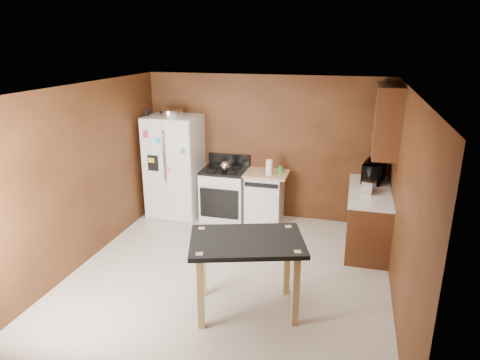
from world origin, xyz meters
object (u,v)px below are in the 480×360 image
at_px(kettle, 225,166).
at_px(roasting_pan, 172,113).
at_px(paper_towel, 269,167).
at_px(microwave, 374,172).
at_px(refrigerator, 175,166).
at_px(pen_cup, 146,113).
at_px(gas_range, 225,193).
at_px(toaster, 369,186).
at_px(dishwasher, 265,196).
at_px(green_canister, 280,169).
at_px(island, 247,250).

bearing_deg(kettle, roasting_pan, 174.59).
xyz_separation_m(kettle, paper_towel, (0.77, 0.01, 0.03)).
distance_m(microwave, refrigerator, 3.40).
distance_m(pen_cup, gas_range, 1.94).
bearing_deg(roasting_pan, pen_cup, -159.74).
xyz_separation_m(toaster, dishwasher, (-1.68, 0.61, -0.54)).
distance_m(pen_cup, green_canister, 2.50).
distance_m(kettle, gas_range, 0.54).
relative_size(green_canister, gas_range, 0.09).
bearing_deg(toaster, green_canister, 169.99).
bearing_deg(green_canister, microwave, -4.53).
bearing_deg(roasting_pan, refrigerator, -59.23).
bearing_deg(kettle, refrigerator, 177.65).
xyz_separation_m(paper_towel, dishwasher, (-0.09, 0.12, -0.57)).
xyz_separation_m(pen_cup, microwave, (3.83, 0.14, -0.81)).
distance_m(gas_range, dishwasher, 0.72).
bearing_deg(green_canister, toaster, -25.87).
bearing_deg(toaster, dishwasher, 175.82).
bearing_deg(paper_towel, microwave, 2.71).
xyz_separation_m(pen_cup, dishwasher, (2.07, 0.18, -1.40)).
xyz_separation_m(green_canister, dishwasher, (-0.25, -0.08, -0.49)).
relative_size(toaster, dishwasher, 0.29).
bearing_deg(gas_range, dishwasher, 1.94).
bearing_deg(microwave, refrigerator, 103.45).
height_order(green_canister, toaster, toaster).
distance_m(roasting_pan, island, 3.44).
distance_m(paper_towel, island, 2.53).
distance_m(pen_cup, paper_towel, 2.31).
bearing_deg(dishwasher, paper_towel, -52.33).
distance_m(roasting_pan, refrigerator, 0.95).
bearing_deg(pen_cup, microwave, 2.13).
bearing_deg(refrigerator, island, -52.19).
height_order(kettle, refrigerator, refrigerator).
height_order(microwave, gas_range, microwave).
bearing_deg(paper_towel, toaster, -17.33).
bearing_deg(green_canister, roasting_pan, -176.59).
distance_m(pen_cup, dishwasher, 2.50).
height_order(green_canister, dishwasher, green_canister).
relative_size(paper_towel, microwave, 0.49).
bearing_deg(island, microwave, 61.03).
relative_size(roasting_pan, green_canister, 3.90).
distance_m(roasting_pan, pen_cup, 0.43).
distance_m(kettle, island, 2.70).
bearing_deg(roasting_pan, kettle, -5.41).
bearing_deg(dishwasher, microwave, -1.22).
distance_m(kettle, toaster, 2.41).
distance_m(kettle, green_canister, 0.95).
bearing_deg(gas_range, paper_towel, -6.50).
height_order(kettle, island, kettle).
xyz_separation_m(pen_cup, gas_range, (1.35, 0.16, -1.39)).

